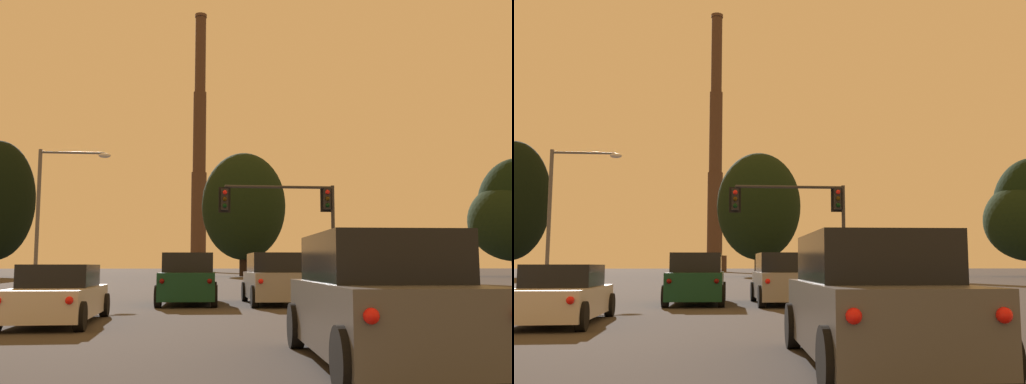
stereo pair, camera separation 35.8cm
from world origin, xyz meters
TOP-DOWN VIEW (x-y plane):
  - suv_right_lane_front at (3.24, 21.28)m, footprint 2.14×4.92m
  - suv_center_lane_front at (0.10, 21.68)m, footprint 2.20×4.94m
  - suv_right_lane_third at (3.03, 7.66)m, footprint 2.20×4.94m
  - sedan_left_lane_second at (-2.97, 14.49)m, footprint 2.06×4.73m
  - traffic_light_overhead_right at (5.06, 28.03)m, footprint 5.81×0.50m
  - street_lamp at (-7.30, 31.38)m, footprint 3.76×0.36m
  - smokestack at (0.30, 139.20)m, footprint 5.69×5.69m
  - treeline_far_left at (6.36, 78.59)m, footprint 11.17×10.06m

SIDE VIEW (x-z plane):
  - sedan_left_lane_second at x=-2.97m, z-range -0.05..1.38m
  - suv_right_lane_front at x=3.24m, z-range -0.03..1.83m
  - suv_center_lane_front at x=0.10m, z-range -0.03..1.83m
  - suv_right_lane_third at x=3.03m, z-range -0.03..1.83m
  - traffic_light_overhead_right at x=5.06m, z-range 1.43..6.76m
  - street_lamp at x=-7.30m, z-range 0.99..8.52m
  - treeline_far_left at x=6.36m, z-range 1.05..17.53m
  - smokestack at x=0.30m, z-range -6.77..55.39m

